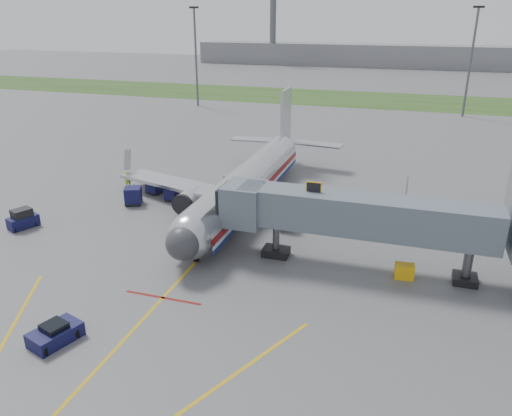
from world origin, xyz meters
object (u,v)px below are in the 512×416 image
(airliner, at_px, (247,183))
(baggage_tug, at_px, (23,219))
(pushback_tug, at_px, (55,334))
(ramp_worker, at_px, (128,179))
(belt_loader, at_px, (225,199))

(airliner, height_order, baggage_tug, airliner)
(pushback_tug, bearing_deg, airliner, 81.21)
(pushback_tug, distance_m, baggage_tug, 20.29)
(airliner, bearing_deg, pushback_tug, -98.79)
(baggage_tug, xyz_separation_m, ramp_worker, (3.30, 13.50, 0.11))
(ramp_worker, bearing_deg, belt_loader, -36.70)
(pushback_tug, relative_size, ramp_worker, 1.84)
(pushback_tug, height_order, baggage_tug, baggage_tug)
(airliner, relative_size, pushback_tug, 10.20)
(airliner, xyz_separation_m, pushback_tug, (-4.00, -25.88, -2.11))
(baggage_tug, height_order, ramp_worker, ramp_worker)
(pushback_tug, bearing_deg, ramp_worker, 112.51)
(pushback_tug, bearing_deg, belt_loader, 86.71)
(baggage_tug, height_order, belt_loader, belt_loader)
(baggage_tug, distance_m, ramp_worker, 13.90)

